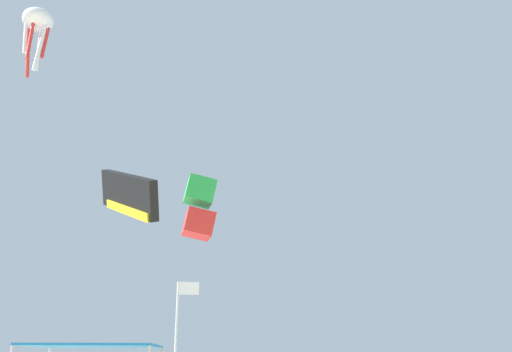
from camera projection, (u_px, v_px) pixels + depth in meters
canopy_tent at (95, 348)px, 14.93m from camera, size 3.36×3.29×2.32m
banner_flag at (178, 342)px, 14.83m from camera, size 0.61×0.06×3.99m
kite_octopus_white at (38, 23)px, 31.21m from camera, size 2.24×2.24×4.07m
kite_box_green at (199, 208)px, 25.44m from camera, size 1.64×1.48×2.91m
kite_parafoil_black at (128, 194)px, 20.91m from camera, size 2.80×4.50×3.03m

